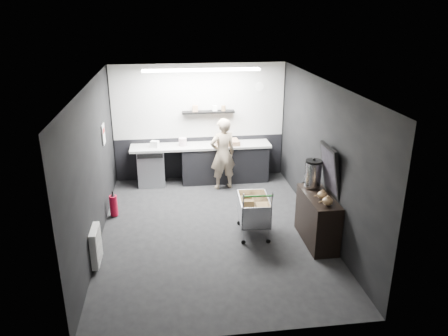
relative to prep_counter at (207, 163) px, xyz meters
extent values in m
plane|color=black|center=(-0.14, -2.42, -0.46)|extent=(5.50, 5.50, 0.00)
plane|color=silver|center=(-0.14, -2.42, 2.24)|extent=(5.50, 5.50, 0.00)
plane|color=black|center=(-0.14, 0.33, 0.89)|extent=(5.50, 0.00, 5.50)
plane|color=black|center=(-0.14, -5.17, 0.89)|extent=(5.50, 0.00, 5.50)
plane|color=black|center=(-2.14, -2.42, 0.89)|extent=(0.00, 5.50, 5.50)
plane|color=black|center=(1.86, -2.42, 0.89)|extent=(0.00, 5.50, 5.50)
cube|color=#B6B5B1|center=(-0.14, 0.31, 1.39)|extent=(3.95, 0.02, 1.70)
cube|color=black|center=(-0.14, 0.31, 0.04)|extent=(3.95, 0.02, 1.00)
cube|color=black|center=(0.06, 0.20, 1.16)|extent=(1.20, 0.22, 0.04)
cylinder|color=white|center=(1.26, 0.30, 1.69)|extent=(0.20, 0.03, 0.20)
cube|color=silver|center=(-2.12, -1.12, 1.09)|extent=(0.02, 0.30, 0.40)
cube|color=red|center=(-2.11, -1.12, 1.16)|extent=(0.02, 0.22, 0.10)
cube|color=white|center=(-2.08, -3.32, -0.11)|extent=(0.10, 0.50, 0.60)
cube|color=white|center=(-0.14, -0.57, 2.21)|extent=(2.40, 0.20, 0.04)
cube|color=black|center=(0.41, 0.00, -0.03)|extent=(2.00, 0.56, 0.85)
cube|color=#A4A49F|center=(-0.14, 0.00, 0.42)|extent=(3.20, 0.60, 0.05)
cube|color=#9EA0A5|center=(-1.29, 0.00, -0.03)|extent=(0.60, 0.58, 0.85)
cube|color=black|center=(-1.29, -0.30, 0.32)|extent=(0.56, 0.02, 0.10)
imported|color=beige|center=(0.31, -0.45, 0.35)|extent=(0.67, 0.53, 1.62)
cube|color=silver|center=(0.59, -2.63, -0.16)|extent=(0.56, 0.83, 0.02)
cube|color=silver|center=(0.34, -2.63, 0.04)|extent=(0.07, 0.80, 0.42)
cube|color=silver|center=(0.84, -2.63, 0.04)|extent=(0.07, 0.80, 0.42)
cube|color=silver|center=(0.59, -3.02, 0.04)|extent=(0.52, 0.05, 0.42)
cube|color=silver|center=(0.59, -2.24, 0.04)|extent=(0.52, 0.05, 0.42)
cylinder|color=silver|center=(0.37, -2.99, -0.30)|extent=(0.02, 0.02, 0.28)
cylinder|color=silver|center=(0.81, -2.99, -0.30)|extent=(0.02, 0.02, 0.28)
cylinder|color=silver|center=(0.37, -2.27, -0.30)|extent=(0.02, 0.02, 0.28)
cylinder|color=silver|center=(0.81, -2.27, -0.30)|extent=(0.02, 0.02, 0.28)
cylinder|color=green|center=(0.59, -3.08, 0.48)|extent=(0.52, 0.06, 0.03)
cube|color=brown|center=(0.47, -2.53, 0.02)|extent=(0.24, 0.30, 0.36)
cube|color=brown|center=(0.72, -2.74, 0.00)|extent=(0.22, 0.28, 0.32)
cylinder|color=black|center=(0.37, -2.99, -0.42)|extent=(0.08, 0.03, 0.08)
cylinder|color=black|center=(0.37, -2.27, -0.42)|extent=(0.08, 0.03, 0.08)
cylinder|color=black|center=(0.81, -2.99, -0.42)|extent=(0.08, 0.03, 0.08)
cylinder|color=black|center=(0.81, -2.27, -0.42)|extent=(0.08, 0.03, 0.08)
cube|color=black|center=(1.63, -3.05, -0.02)|extent=(0.44, 1.16, 0.87)
cylinder|color=silver|center=(1.63, -2.66, 0.66)|extent=(0.29, 0.29, 0.45)
cylinder|color=black|center=(1.63, -2.66, 0.90)|extent=(0.29, 0.29, 0.04)
sphere|color=black|center=(1.63, -2.66, 0.94)|extent=(0.05, 0.05, 0.05)
ellipsoid|color=brown|center=(1.63, -3.19, 0.49)|extent=(0.17, 0.17, 0.14)
ellipsoid|color=brown|center=(1.63, -3.44, 0.49)|extent=(0.17, 0.17, 0.14)
cube|color=black|center=(1.80, -3.00, 0.85)|extent=(0.20, 0.68, 0.87)
cube|color=black|center=(1.78, -3.00, 0.85)|extent=(0.14, 0.58, 0.75)
cylinder|color=#AE0B26|center=(-1.99, -1.59, -0.23)|extent=(0.15, 0.15, 0.41)
cone|color=black|center=(-1.99, -1.59, 0.00)|extent=(0.10, 0.10, 0.06)
cylinder|color=black|center=(-1.99, -1.59, 0.04)|extent=(0.03, 0.03, 0.06)
cube|color=#9B7352|center=(0.47, -0.05, 0.49)|extent=(0.55, 0.44, 0.10)
cylinder|color=beige|center=(-0.55, 0.00, 0.53)|extent=(0.18, 0.18, 0.18)
cube|color=white|center=(-1.18, -0.05, 0.52)|extent=(0.20, 0.18, 0.15)
camera|label=1|loc=(-0.86, -9.53, 3.44)|focal=35.00mm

